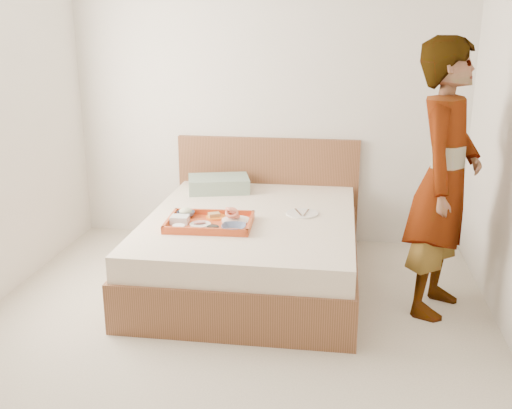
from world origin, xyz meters
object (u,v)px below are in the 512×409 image
Objects in this scene: bed at (251,248)px; tray at (210,222)px; dinner_plate at (302,214)px; person at (444,180)px.

tray is (-0.26, -0.28, 0.29)m from bed.
person is at bearing -20.86° from dinner_plate.
dinner_plate is at bearing 91.74° from person.
person reaches higher than tray.
person is (0.96, -0.37, 0.39)m from dinner_plate.
tray reaches higher than bed.
dinner_plate is (0.64, 0.36, -0.02)m from tray.
tray is 0.74m from dinner_plate.
bed is at bearing 100.78° from person.
person reaches higher than dinner_plate.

